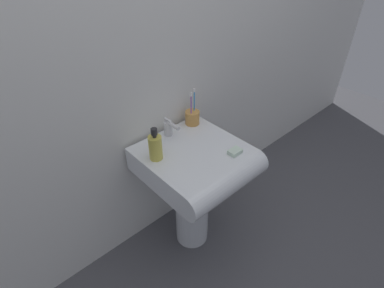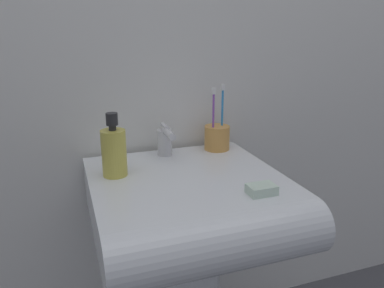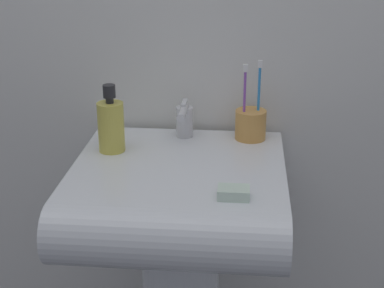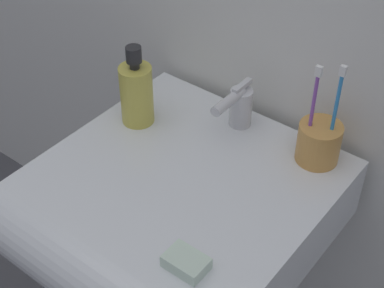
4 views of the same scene
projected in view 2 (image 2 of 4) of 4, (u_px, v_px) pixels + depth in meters
wall_back at (155, 2)px, 1.17m from camera, size 5.00×0.05×2.40m
sink_basin at (192, 206)px, 1.02m from camera, size 0.53×0.56×0.14m
faucet at (165, 140)px, 1.20m from camera, size 0.05×0.12×0.10m
toothbrush_cup at (217, 137)px, 1.26m from camera, size 0.08×0.08×0.22m
soap_bottle at (114, 151)px, 1.03m from camera, size 0.07×0.07×0.18m
bar_soap at (262, 189)px, 0.93m from camera, size 0.07×0.05×0.02m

